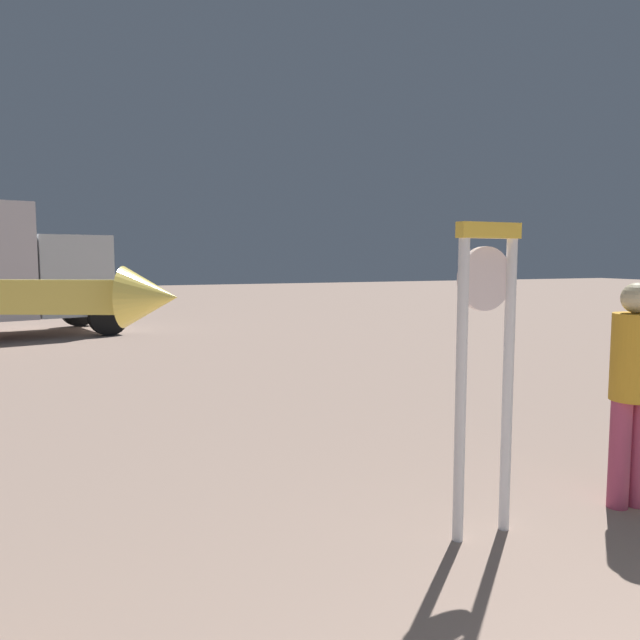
{
  "coord_description": "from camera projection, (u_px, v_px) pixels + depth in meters",
  "views": [
    {
      "loc": [
        -2.27,
        -0.49,
        1.84
      ],
      "look_at": [
        0.09,
        5.3,
        1.2
      ],
      "focal_mm": 35.27,
      "sensor_mm": 36.0,
      "label": 1
    }
  ],
  "objects": [
    {
      "name": "arrow_sign",
      "position": [
        34.0,
        378.0,
        2.59
      ],
      "size": [
        0.99,
        0.57,
        2.03
      ],
      "color": "brown",
      "rests_on": "ground_plane"
    },
    {
      "name": "person_near_clock",
      "position": [
        633.0,
        383.0,
        4.54
      ],
      "size": [
        0.32,
        0.32,
        1.65
      ],
      "color": "#B34162",
      "rests_on": "ground_plane"
    },
    {
      "name": "standing_clock",
      "position": [
        485.0,
        345.0,
        4.04
      ],
      "size": [
        0.47,
        0.12,
        2.05
      ],
      "color": "white",
      "rests_on": "ground_plane"
    }
  ]
}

